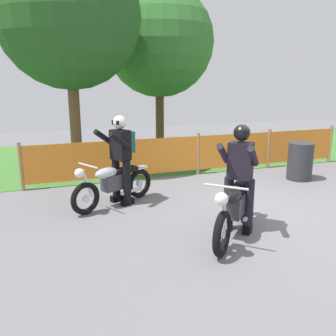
{
  "coord_description": "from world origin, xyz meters",
  "views": [
    {
      "loc": [
        -3.61,
        -5.15,
        2.36
      ],
      "look_at": [
        -1.68,
        0.36,
        0.9
      ],
      "focal_mm": 38.73,
      "sensor_mm": 36.0,
      "label": 1
    }
  ],
  "objects_px": {
    "motorcycle_lead": "(235,207)",
    "rider_lead": "(240,173)",
    "motorcycle_trailing": "(114,184)",
    "oil_drum": "(300,161)",
    "rider_trailing": "(121,155)"
  },
  "relations": [
    {
      "from": "motorcycle_lead",
      "to": "rider_lead",
      "type": "relative_size",
      "value": 0.92
    },
    {
      "from": "motorcycle_trailing",
      "to": "oil_drum",
      "type": "relative_size",
      "value": 1.94
    },
    {
      "from": "rider_lead",
      "to": "oil_drum",
      "type": "height_order",
      "value": "rider_lead"
    },
    {
      "from": "motorcycle_trailing",
      "to": "oil_drum",
      "type": "distance_m",
      "value": 4.53
    },
    {
      "from": "rider_lead",
      "to": "oil_drum",
      "type": "distance_m",
      "value": 3.65
    },
    {
      "from": "rider_trailing",
      "to": "oil_drum",
      "type": "bearing_deg",
      "value": 155.74
    },
    {
      "from": "motorcycle_lead",
      "to": "motorcycle_trailing",
      "type": "height_order",
      "value": "motorcycle_lead"
    },
    {
      "from": "motorcycle_lead",
      "to": "rider_lead",
      "type": "bearing_deg",
      "value": -179.49
    },
    {
      "from": "motorcycle_trailing",
      "to": "motorcycle_lead",
      "type": "bearing_deg",
      "value": 99.08
    },
    {
      "from": "rider_trailing",
      "to": "oil_drum",
      "type": "relative_size",
      "value": 1.92
    },
    {
      "from": "motorcycle_trailing",
      "to": "rider_trailing",
      "type": "relative_size",
      "value": 1.01
    },
    {
      "from": "motorcycle_lead",
      "to": "rider_trailing",
      "type": "xyz_separation_m",
      "value": [
        -1.29,
        2.06,
        0.48
      ]
    },
    {
      "from": "rider_trailing",
      "to": "oil_drum",
      "type": "distance_m",
      "value": 4.38
    },
    {
      "from": "motorcycle_trailing",
      "to": "rider_trailing",
      "type": "xyz_separation_m",
      "value": [
        0.18,
        0.1,
        0.52
      ]
    },
    {
      "from": "motorcycle_trailing",
      "to": "rider_trailing",
      "type": "height_order",
      "value": "rider_trailing"
    }
  ]
}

